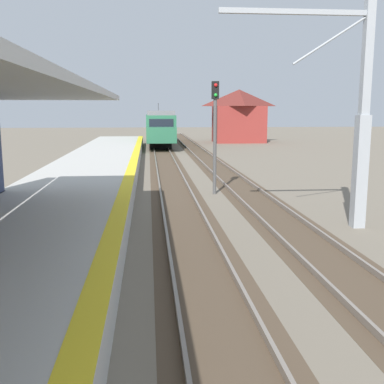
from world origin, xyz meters
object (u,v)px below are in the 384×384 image
catenary_pylon_far_side (354,120)px  distant_trackside_house (239,115)px  rail_signal_post (215,126)px  approaching_train (159,126)px

catenary_pylon_far_side → distant_trackside_house: bearing=84.1°
rail_signal_post → distant_trackside_house: (8.01, 35.86, 0.14)m
rail_signal_post → catenary_pylon_far_side: catenary_pylon_far_side is taller
distant_trackside_house → catenary_pylon_far_side: bearing=-95.9°
approaching_train → catenary_pylon_far_side: catenary_pylon_far_side is taller
catenary_pylon_far_side → distant_trackside_house: size_ratio=1.14×
approaching_train → distant_trackside_house: distant_trackside_house is taller
rail_signal_post → catenary_pylon_far_side: (3.62, -6.76, 0.41)m
rail_signal_post → catenary_pylon_far_side: 7.68m
approaching_train → catenary_pylon_far_side: (5.44, -39.07, 1.43)m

